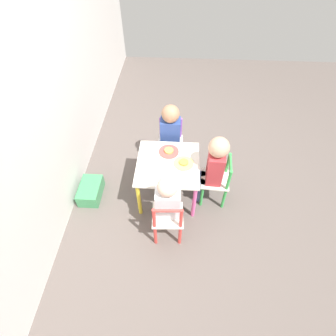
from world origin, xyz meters
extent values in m
plane|color=#5B514C|center=(0.00, 0.00, 0.00)|extent=(6.00, 6.00, 0.00)
cube|color=silver|center=(0.00, 0.96, 1.30)|extent=(6.00, 0.06, 2.60)
cube|color=silver|center=(0.00, 0.00, 0.45)|extent=(0.57, 0.57, 0.02)
cylinder|color=#E5599E|center=(-0.25, -0.25, 0.22)|extent=(0.04, 0.04, 0.44)
cylinder|color=#387AD1|center=(0.25, -0.25, 0.22)|extent=(0.04, 0.04, 0.44)
cylinder|color=yellow|center=(-0.25, 0.25, 0.22)|extent=(0.04, 0.04, 0.44)
cylinder|color=orange|center=(0.25, 0.25, 0.22)|extent=(0.04, 0.04, 0.44)
cube|color=silver|center=(-0.03, -0.45, 0.29)|extent=(0.28, 0.28, 0.02)
cylinder|color=green|center=(0.08, -0.35, 0.14)|extent=(0.03, 0.03, 0.28)
cylinder|color=green|center=(-0.13, -0.33, 0.14)|extent=(0.03, 0.03, 0.28)
cylinder|color=green|center=(0.07, -0.56, 0.14)|extent=(0.03, 0.03, 0.28)
cylinder|color=green|center=(-0.14, -0.54, 0.14)|extent=(0.03, 0.03, 0.28)
cylinder|color=green|center=(0.07, -0.56, 0.41)|extent=(0.03, 0.03, 0.26)
cylinder|color=green|center=(-0.14, -0.54, 0.41)|extent=(0.03, 0.03, 0.26)
cylinder|color=green|center=(-0.03, -0.55, 0.52)|extent=(0.21, 0.04, 0.02)
cube|color=silver|center=(0.45, 0.00, 0.29)|extent=(0.26, 0.26, 0.02)
cylinder|color=#8E51BC|center=(0.34, 0.11, 0.14)|extent=(0.03, 0.03, 0.28)
cylinder|color=#8E51BC|center=(0.34, -0.10, 0.14)|extent=(0.03, 0.03, 0.28)
cylinder|color=#8E51BC|center=(0.55, 0.11, 0.14)|extent=(0.03, 0.03, 0.28)
cylinder|color=#8E51BC|center=(0.55, -0.10, 0.14)|extent=(0.03, 0.03, 0.28)
cylinder|color=#8E51BC|center=(0.55, 0.11, 0.41)|extent=(0.03, 0.03, 0.26)
cylinder|color=#8E51BC|center=(0.55, -0.10, 0.41)|extent=(0.03, 0.03, 0.26)
cylinder|color=#8E51BC|center=(0.55, 0.00, 0.52)|extent=(0.02, 0.21, 0.02)
cube|color=silver|center=(-0.45, -0.02, 0.29)|extent=(0.27, 0.27, 0.02)
cylinder|color=#DB3D38|center=(-0.33, -0.12, 0.14)|extent=(0.03, 0.03, 0.28)
cylinder|color=#DB3D38|center=(-0.35, 0.09, 0.14)|extent=(0.03, 0.03, 0.28)
cylinder|color=#DB3D38|center=(-0.55, -0.13, 0.14)|extent=(0.03, 0.03, 0.28)
cylinder|color=#DB3D38|center=(-0.56, 0.08, 0.14)|extent=(0.03, 0.03, 0.28)
cylinder|color=#DB3D38|center=(-0.55, -0.13, 0.41)|extent=(0.03, 0.03, 0.26)
cylinder|color=#DB3D38|center=(-0.56, 0.08, 0.41)|extent=(0.03, 0.03, 0.26)
cylinder|color=#DB3D38|center=(-0.55, -0.03, 0.52)|extent=(0.03, 0.21, 0.02)
cylinder|color=#4C608E|center=(0.03, -0.33, 0.15)|extent=(0.07, 0.07, 0.30)
cylinder|color=#4C608E|center=(-0.07, -0.32, 0.15)|extent=(0.07, 0.07, 0.30)
cube|color=#B23338|center=(-0.03, -0.43, 0.46)|extent=(0.21, 0.15, 0.33)
sphere|color=tan|center=(-0.03, -0.43, 0.70)|extent=(0.18, 0.18, 0.18)
cylinder|color=#38383D|center=(0.33, 0.05, 0.15)|extent=(0.07, 0.07, 0.30)
cylinder|color=#38383D|center=(0.33, -0.05, 0.15)|extent=(0.07, 0.07, 0.30)
cube|color=#2D478E|center=(0.43, 0.00, 0.45)|extent=(0.14, 0.20, 0.32)
sphere|color=#A37556|center=(0.43, 0.00, 0.69)|extent=(0.18, 0.18, 0.18)
cylinder|color=#7A6B5B|center=(-0.32, -0.07, 0.15)|extent=(0.07, 0.07, 0.30)
cylinder|color=#7A6B5B|center=(-0.33, 0.03, 0.15)|extent=(0.07, 0.07, 0.30)
cube|color=silver|center=(-0.43, -0.02, 0.44)|extent=(0.15, 0.21, 0.29)
sphere|color=beige|center=(-0.43, -0.02, 0.66)|extent=(0.16, 0.16, 0.16)
cylinder|color=#EADB66|center=(0.00, -0.14, 0.46)|extent=(0.18, 0.18, 0.01)
cylinder|color=#D6843D|center=(0.00, -0.14, 0.47)|extent=(0.08, 0.08, 0.02)
cylinder|color=#E54C47|center=(0.14, 0.00, 0.46)|extent=(0.19, 0.19, 0.01)
cylinder|color=gold|center=(0.14, 0.00, 0.47)|extent=(0.09, 0.09, 0.02)
cube|color=#3D8E56|center=(-0.07, 0.78, 0.07)|extent=(0.32, 0.21, 0.15)
camera|label=1|loc=(-1.61, -0.09, 2.21)|focal=28.00mm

